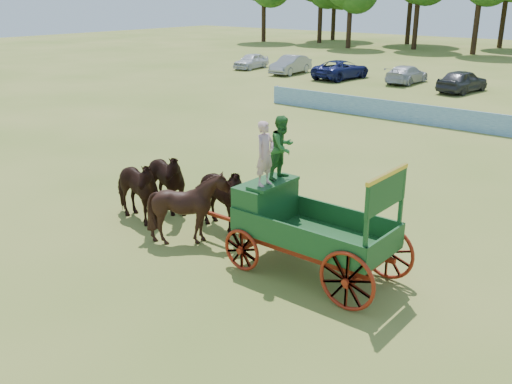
% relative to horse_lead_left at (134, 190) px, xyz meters
% --- Properties ---
extents(ground, '(160.00, 160.00, 0.00)m').
position_rel_horse_lead_left_xyz_m(ground, '(5.22, 0.37, -1.02)').
color(ground, '#988E44').
rests_on(ground, ground).
extents(horse_lead_left, '(2.52, 1.34, 2.05)m').
position_rel_horse_lead_left_xyz_m(horse_lead_left, '(0.00, 0.00, 0.00)').
color(horse_lead_left, black).
rests_on(horse_lead_left, ground).
extents(horse_lead_right, '(2.56, 1.47, 2.05)m').
position_rel_horse_lead_left_xyz_m(horse_lead_right, '(0.00, 1.10, 0.00)').
color(horse_lead_right, black).
rests_on(horse_lead_right, ground).
extents(horse_wheel_left, '(1.88, 1.68, 2.05)m').
position_rel_horse_lead_left_xyz_m(horse_wheel_left, '(2.40, 0.00, 0.00)').
color(horse_wheel_left, black).
rests_on(horse_wheel_left, ground).
extents(horse_wheel_right, '(2.53, 1.37, 2.05)m').
position_rel_horse_lead_left_xyz_m(horse_wheel_right, '(2.40, 1.10, 0.00)').
color(horse_wheel_right, black).
rests_on(horse_wheel_right, ground).
extents(farm_dray, '(6.00, 2.00, 3.76)m').
position_rel_horse_lead_left_xyz_m(farm_dray, '(5.35, 0.58, 0.64)').
color(farm_dray, maroon).
rests_on(farm_dray, ground).
extents(sponsor_banner, '(26.00, 0.08, 1.05)m').
position_rel_horse_lead_left_xyz_m(sponsor_banner, '(4.22, 18.37, -0.50)').
color(sponsor_banner, '#1B5B93').
rests_on(sponsor_banner, ground).
extents(parked_cars, '(41.60, 6.84, 1.57)m').
position_rel_horse_lead_left_xyz_m(parked_cars, '(-0.40, 30.43, -0.29)').
color(parked_cars, silver).
rests_on(parked_cars, ground).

